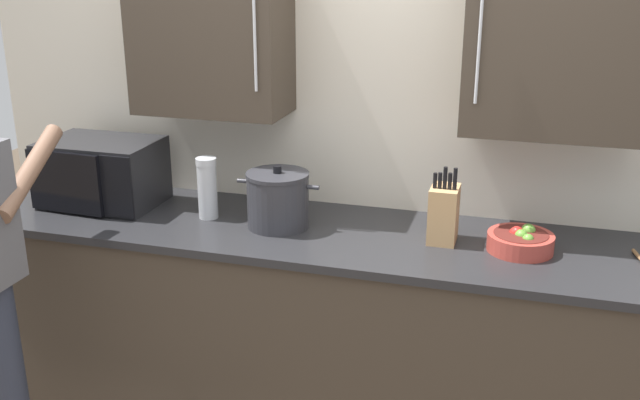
% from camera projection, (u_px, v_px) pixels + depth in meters
% --- Properties ---
extents(back_wall_tiled, '(3.82, 0.44, 2.78)m').
position_uv_depth(back_wall_tiled, '(379.00, 93.00, 3.17)').
color(back_wall_tiled, beige).
rests_on(back_wall_tiled, ground_plane).
extents(counter_unit, '(3.42, 0.71, 0.94)m').
position_uv_depth(counter_unit, '(356.00, 334.00, 3.18)').
color(counter_unit, '#3D3328').
rests_on(counter_unit, ground_plane).
extents(microwave_oven, '(0.51, 0.39, 0.30)m').
position_uv_depth(microwave_oven, '(97.00, 172.00, 3.34)').
color(microwave_oven, black).
rests_on(microwave_oven, counter_unit).
extents(knife_block, '(0.11, 0.15, 0.32)m').
position_uv_depth(knife_block, '(444.00, 213.00, 2.91)').
color(knife_block, tan).
rests_on(knife_block, counter_unit).
extents(thermos_flask, '(0.09, 0.09, 0.27)m').
position_uv_depth(thermos_flask, '(207.00, 188.00, 3.16)').
color(thermos_flask, '#B7BABF').
rests_on(thermos_flask, counter_unit).
extents(fruit_bowl, '(0.26, 0.26, 0.10)m').
position_uv_depth(fruit_bowl, '(521.00, 241.00, 2.84)').
color(fruit_bowl, '#AD3D33').
rests_on(fruit_bowl, counter_unit).
extents(stock_pot, '(0.36, 0.27, 0.27)m').
position_uv_depth(stock_pot, '(278.00, 200.00, 3.07)').
color(stock_pot, '#2D2D33').
rests_on(stock_pot, counter_unit).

